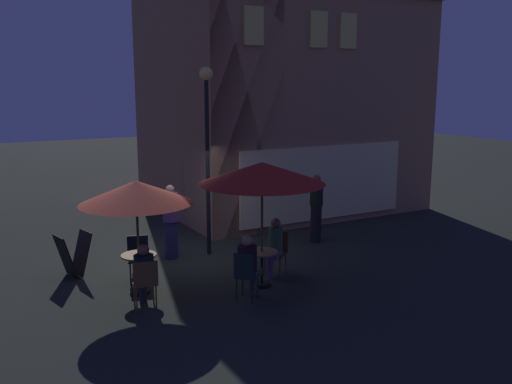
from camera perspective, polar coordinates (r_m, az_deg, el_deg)
ground_plane at (r=13.04m, az=-6.31°, el=-7.05°), size 60.00×60.00×0.00m
cafe_building at (r=17.00m, az=0.74°, el=10.11°), size 7.76×6.40×7.51m
street_lamp_near_corner at (r=12.98m, az=-5.02°, el=6.31°), size 0.31×0.31×4.40m
menu_sandwich_board at (r=12.48m, az=-18.14°, el=-6.09°), size 0.76×0.68×0.92m
cafe_table_0 at (r=11.15m, az=-11.84°, el=-7.41°), size 0.68×0.68×0.79m
cafe_table_1 at (r=11.32m, az=0.60°, el=-7.19°), size 0.64×0.64×0.73m
patio_umbrella_0 at (r=10.78m, az=-12.15°, el=-0.06°), size 2.15×2.15×2.24m
patio_umbrella_1 at (r=10.89m, az=0.62°, el=1.91°), size 2.49×2.49×2.53m
cafe_chair_0 at (r=10.37m, az=-11.25°, el=-8.75°), size 0.51×0.51×0.93m
cafe_chair_1 at (r=11.93m, az=-11.94°, el=-6.19°), size 0.54×0.54×0.92m
cafe_chair_2 at (r=10.52m, az=-1.08°, el=-8.18°), size 0.54×0.54×0.96m
cafe_chair_3 at (r=12.05m, az=2.16°, el=-5.78°), size 0.60×0.60×0.92m
patron_seated_0 at (r=10.47m, az=-11.39°, el=-7.86°), size 0.42×0.55×1.20m
patron_seated_1 at (r=10.59m, az=-0.80°, el=-7.22°), size 0.55×0.53×1.26m
patron_seated_2 at (r=11.87m, az=1.90°, el=-5.29°), size 0.50×0.47×1.24m
patron_standing_3 at (r=14.36m, az=6.17°, el=-1.68°), size 0.33×0.33×1.75m
patron_standing_4 at (r=13.11m, az=-8.69°, el=-3.02°), size 0.37×0.37×1.75m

